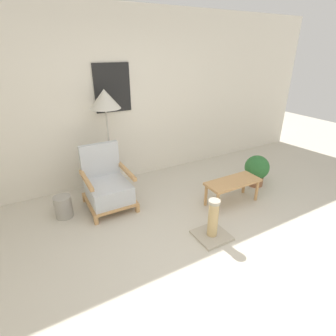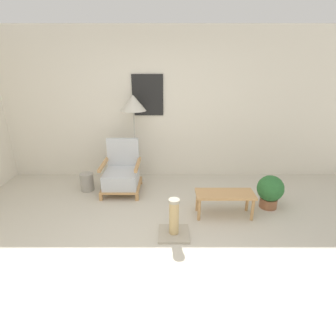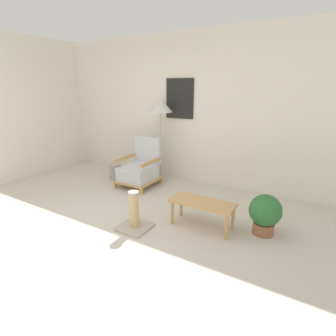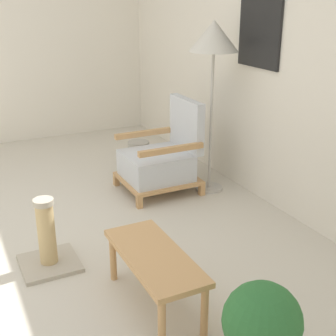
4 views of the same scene
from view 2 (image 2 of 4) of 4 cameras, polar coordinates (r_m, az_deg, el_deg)
ground_plane at (r=3.14m, az=-4.31°, el=-19.08°), size 14.00×14.00×0.00m
wall_back at (r=4.97m, az=-2.71°, el=13.32°), size 8.00×0.09×2.70m
armchair at (r=4.56m, az=-10.15°, el=-1.26°), size 0.63×0.69×0.87m
floor_lamp at (r=4.64m, az=-7.66°, el=13.18°), size 0.44×0.44×1.59m
coffee_table at (r=3.83m, az=12.16°, el=-6.03°), size 0.83×0.34×0.36m
vase at (r=4.78m, az=-17.33°, el=-2.92°), size 0.23×0.23×0.31m
potted_plant at (r=4.26m, az=21.24°, el=-4.55°), size 0.40×0.40×0.52m
scratching_post at (r=3.40m, az=1.21°, el=-11.89°), size 0.40×0.40×0.51m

